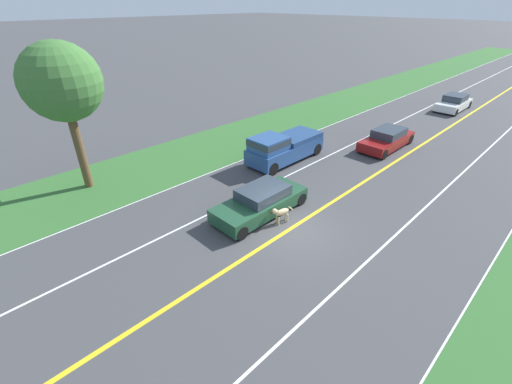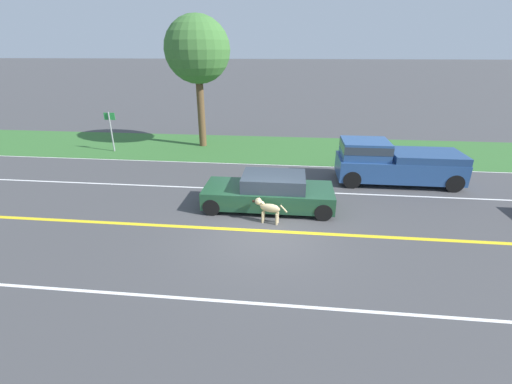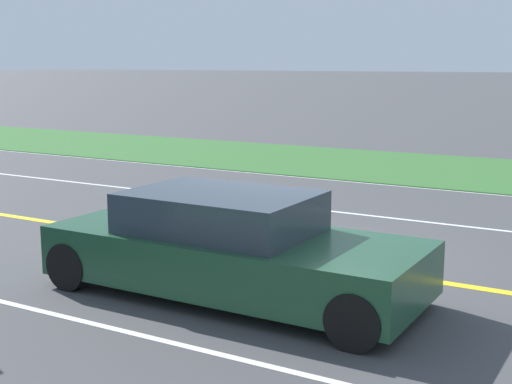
% 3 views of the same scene
% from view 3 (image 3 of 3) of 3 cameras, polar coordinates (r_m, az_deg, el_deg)
% --- Properties ---
extents(ground_plane, '(400.00, 400.00, 0.00)m').
position_cam_3_polar(ground_plane, '(10.72, 3.08, -5.45)').
color(ground_plane, '#424244').
extents(centre_divider_line, '(0.18, 160.00, 0.01)m').
position_cam_3_polar(centre_divider_line, '(10.72, 3.08, -5.43)').
color(centre_divider_line, yellow).
rests_on(centre_divider_line, ground).
extents(lane_edge_line_left, '(0.14, 160.00, 0.01)m').
position_cam_3_polar(lane_edge_line_left, '(17.10, 13.83, 0.26)').
color(lane_edge_line_left, white).
rests_on(lane_edge_line_left, ground).
extents(lane_dash_same_dir, '(0.10, 160.00, 0.01)m').
position_cam_3_polar(lane_dash_same_dir, '(7.92, -8.77, -11.35)').
color(lane_dash_same_dir, white).
rests_on(lane_dash_same_dir, ground).
extents(lane_dash_oncoming, '(0.10, 160.00, 0.01)m').
position_cam_3_polar(lane_dash_oncoming, '(13.84, 9.70, -1.94)').
color(lane_dash_oncoming, white).
rests_on(lane_dash_oncoming, ground).
extents(grass_verge_left, '(6.00, 160.00, 0.03)m').
position_cam_3_polar(grass_verge_left, '(19.96, 16.28, 1.59)').
color(grass_verge_left, '#33662D').
rests_on(grass_verge_left, ground).
extents(ego_car, '(1.92, 4.78, 1.32)m').
position_cam_3_polar(ego_car, '(8.98, -2.01, -4.48)').
color(ego_car, '#1E472D').
rests_on(ego_car, ground).
extents(dog, '(0.42, 1.24, 0.89)m').
position_cam_3_polar(dog, '(10.02, 1.64, -3.26)').
color(dog, '#D1B784').
rests_on(dog, ground).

